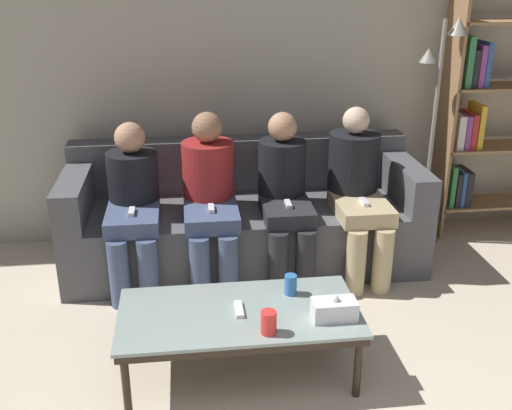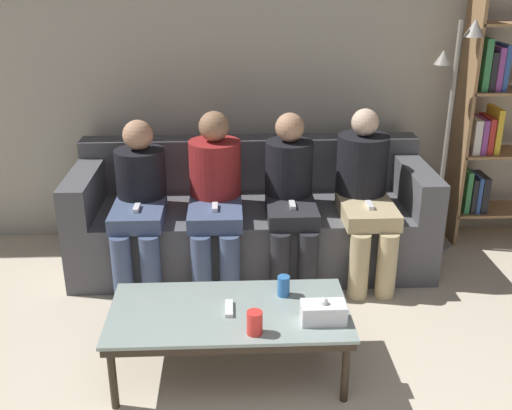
# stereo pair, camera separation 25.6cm
# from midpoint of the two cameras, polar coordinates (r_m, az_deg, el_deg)

# --- Properties ---
(wall_back) EXTENTS (12.00, 0.06, 2.60)m
(wall_back) POSITION_cam_midpoint_polar(r_m,az_deg,el_deg) (4.55, -3.58, 12.74)
(wall_back) COLOR #B7B2A3
(wall_back) RESTS_ON ground_plane
(couch) EXTENTS (2.48, 0.89, 0.84)m
(couch) POSITION_cam_midpoint_polar(r_m,az_deg,el_deg) (4.33, -2.83, -1.38)
(couch) COLOR #515156
(couch) RESTS_ON ground_plane
(coffee_table) EXTENTS (1.23, 0.60, 0.38)m
(coffee_table) POSITION_cam_midpoint_polar(r_m,az_deg,el_deg) (3.12, -4.01, -10.67)
(coffee_table) COLOR #8C9E99
(coffee_table) RESTS_ON ground_plane
(cup_near_left) EXTENTS (0.08, 0.08, 0.12)m
(cup_near_left) POSITION_cam_midpoint_polar(r_m,az_deg,el_deg) (2.90, -1.37, -11.18)
(cup_near_left) COLOR red
(cup_near_left) RESTS_ON coffee_table
(cup_near_right) EXTENTS (0.07, 0.07, 0.11)m
(cup_near_right) POSITION_cam_midpoint_polar(r_m,az_deg,el_deg) (3.21, 1.02, -7.64)
(cup_near_right) COLOR #3372BF
(cup_near_right) RESTS_ON coffee_table
(tissue_box) EXTENTS (0.22, 0.12, 0.13)m
(tissue_box) POSITION_cam_midpoint_polar(r_m,az_deg,el_deg) (3.02, 5.04, -9.91)
(tissue_box) COLOR white
(tissue_box) RESTS_ON coffee_table
(game_remote) EXTENTS (0.04, 0.15, 0.02)m
(game_remote) POSITION_cam_midpoint_polar(r_m,az_deg,el_deg) (3.10, -4.04, -9.93)
(game_remote) COLOR white
(game_remote) RESTS_ON coffee_table
(bookshelf) EXTENTS (0.98, 0.32, 1.88)m
(bookshelf) POSITION_cam_midpoint_polar(r_m,az_deg,el_deg) (4.92, 19.93, 7.62)
(bookshelf) COLOR #9E754C
(bookshelf) RESTS_ON ground_plane
(standing_lamp) EXTENTS (0.31, 0.26, 1.69)m
(standing_lamp) POSITION_cam_midpoint_polar(r_m,az_deg,el_deg) (4.57, 15.33, 8.66)
(standing_lamp) COLOR gray
(standing_lamp) RESTS_ON ground_plane
(seated_person_left_end) EXTENTS (0.34, 0.69, 1.08)m
(seated_person_left_end) POSITION_cam_midpoint_polar(r_m,az_deg,el_deg) (4.04, -13.42, 0.45)
(seated_person_left_end) COLOR #47567A
(seated_person_left_end) RESTS_ON ground_plane
(seated_person_mid_left) EXTENTS (0.35, 0.71, 1.13)m
(seated_person_mid_left) POSITION_cam_midpoint_polar(r_m,az_deg,el_deg) (4.01, -6.27, 1.19)
(seated_person_mid_left) COLOR #47567A
(seated_person_mid_left) RESTS_ON ground_plane
(seated_person_mid_right) EXTENTS (0.32, 0.68, 1.11)m
(seated_person_mid_right) POSITION_cam_midpoint_polar(r_m,az_deg,el_deg) (4.04, 0.91, 1.31)
(seated_person_mid_right) COLOR #28282D
(seated_person_mid_right) RESTS_ON ground_plane
(seated_person_right_end) EXTENTS (0.35, 0.73, 1.14)m
(seated_person_right_end) POSITION_cam_midpoint_polar(r_m,az_deg,el_deg) (4.13, 7.86, 1.79)
(seated_person_right_end) COLOR tan
(seated_person_right_end) RESTS_ON ground_plane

